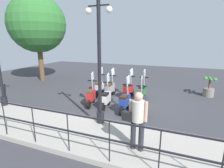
# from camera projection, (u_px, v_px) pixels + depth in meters

# --- Properties ---
(ground_plane) EXTENTS (28.00, 28.00, 0.00)m
(ground_plane) POSITION_uv_depth(u_px,v_px,m) (120.00, 104.00, 8.44)
(ground_plane) COLOR #38383D
(promenade_walkway) EXTENTS (2.20, 20.00, 0.15)m
(promenade_walkway) POSITION_uv_depth(u_px,v_px,m) (89.00, 134.00, 5.57)
(promenade_walkway) COLOR #A39E93
(promenade_walkway) RESTS_ON ground_plane
(fence_railing) EXTENTS (0.04, 16.03, 1.07)m
(fence_railing) POSITION_uv_depth(u_px,v_px,m) (68.00, 125.00, 4.43)
(fence_railing) COLOR black
(fence_railing) RESTS_ON promenade_walkway
(lamp_post_near) EXTENTS (0.26, 0.90, 4.23)m
(lamp_post_near) POSITION_uv_depth(u_px,v_px,m) (100.00, 70.00, 5.76)
(lamp_post_near) COLOR black
(lamp_post_near) RESTS_ON promenade_walkway
(pedestrian_with_bag) EXTENTS (0.35, 0.65, 1.59)m
(pedestrian_with_bag) POSITION_uv_depth(u_px,v_px,m) (137.00, 117.00, 4.45)
(pedestrian_with_bag) COLOR #28282D
(pedestrian_with_bag) RESTS_ON promenade_walkway
(tree_large) EXTENTS (4.06, 4.06, 6.17)m
(tree_large) POSITION_uv_depth(u_px,v_px,m) (37.00, 24.00, 12.50)
(tree_large) COLOR brown
(tree_large) RESTS_ON ground_plane
(potted_palm) EXTENTS (1.06, 0.66, 1.05)m
(potted_palm) POSITION_uv_depth(u_px,v_px,m) (209.00, 88.00, 9.50)
(potted_palm) COLOR slate
(potted_palm) RESTS_ON ground_plane
(scooter_near_0) EXTENTS (1.23, 0.46, 1.54)m
(scooter_near_0) POSITION_uv_depth(u_px,v_px,m) (141.00, 103.00, 7.17)
(scooter_near_0) COLOR black
(scooter_near_0) RESTS_ON ground_plane
(scooter_near_1) EXTENTS (1.23, 0.44, 1.54)m
(scooter_near_1) POSITION_uv_depth(u_px,v_px,m) (125.00, 101.00, 7.38)
(scooter_near_1) COLOR black
(scooter_near_1) RESTS_ON ground_plane
(scooter_near_2) EXTENTS (1.23, 0.44, 1.54)m
(scooter_near_2) POSITION_uv_depth(u_px,v_px,m) (106.00, 98.00, 7.78)
(scooter_near_2) COLOR black
(scooter_near_2) RESTS_ON ground_plane
(scooter_near_3) EXTENTS (1.22, 0.50, 1.54)m
(scooter_near_3) POSITION_uv_depth(u_px,v_px,m) (91.00, 96.00, 8.13)
(scooter_near_3) COLOR black
(scooter_near_3) RESTS_ON ground_plane
(scooter_far_0) EXTENTS (1.23, 0.44, 1.54)m
(scooter_far_0) POSITION_uv_depth(u_px,v_px,m) (142.00, 91.00, 8.94)
(scooter_far_0) COLOR black
(scooter_far_0) RESTS_ON ground_plane
(scooter_far_1) EXTENTS (1.23, 0.47, 1.54)m
(scooter_far_1) POSITION_uv_depth(u_px,v_px,m) (128.00, 89.00, 9.23)
(scooter_far_1) COLOR black
(scooter_far_1) RESTS_ON ground_plane
(scooter_far_2) EXTENTS (1.23, 0.44, 1.54)m
(scooter_far_2) POSITION_uv_depth(u_px,v_px,m) (110.00, 88.00, 9.38)
(scooter_far_2) COLOR black
(scooter_far_2) RESTS_ON ground_plane
(scooter_far_3) EXTENTS (1.23, 0.44, 1.54)m
(scooter_far_3) POSITION_uv_depth(u_px,v_px,m) (100.00, 87.00, 9.64)
(scooter_far_3) COLOR black
(scooter_far_3) RESTS_ON ground_plane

